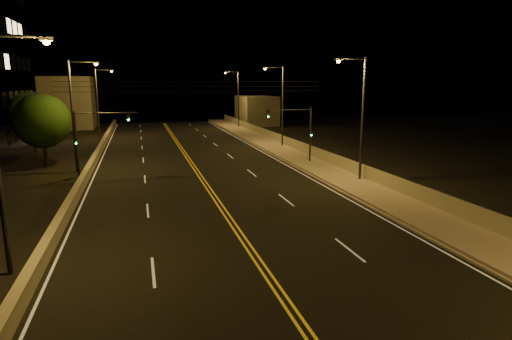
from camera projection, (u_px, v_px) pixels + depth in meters
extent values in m
cube|color=black|center=(218.00, 203.00, 27.90)|extent=(18.00, 120.00, 0.02)
cube|color=gray|center=(367.00, 190.00, 30.68)|extent=(3.60, 120.00, 0.30)
cube|color=gray|center=(343.00, 193.00, 30.21)|extent=(0.14, 120.00, 0.15)
cube|color=gray|center=(387.00, 180.00, 30.98)|extent=(0.30, 120.00, 1.00)
cube|color=gray|center=(68.00, 208.00, 25.47)|extent=(0.45, 120.00, 0.77)
cube|color=slate|center=(256.00, 110.00, 79.32)|extent=(6.00, 10.00, 5.26)
cube|color=slate|center=(69.00, 103.00, 72.36)|extent=(8.00, 8.00, 8.70)
cylinder|color=black|center=(388.00, 173.00, 30.87)|extent=(0.06, 120.00, 0.06)
cube|color=silver|center=(77.00, 213.00, 25.67)|extent=(0.12, 116.00, 0.00)
cube|color=silver|center=(339.00, 194.00, 30.13)|extent=(0.12, 116.00, 0.00)
cube|color=gold|center=(216.00, 203.00, 27.86)|extent=(0.12, 116.00, 0.00)
cube|color=gold|center=(221.00, 203.00, 27.94)|extent=(0.12, 116.00, 0.00)
cube|color=silver|center=(153.00, 272.00, 17.76)|extent=(0.12, 3.00, 0.00)
cube|color=silver|center=(148.00, 210.00, 26.26)|extent=(0.12, 3.00, 0.00)
cube|color=silver|center=(145.00, 179.00, 34.76)|extent=(0.12, 3.00, 0.00)
cube|color=silver|center=(143.00, 160.00, 43.26)|extent=(0.12, 3.00, 0.00)
cube|color=silver|center=(142.00, 147.00, 51.76)|extent=(0.12, 3.00, 0.00)
cube|color=silver|center=(141.00, 138.00, 60.26)|extent=(0.12, 3.00, 0.00)
cube|color=silver|center=(141.00, 131.00, 68.76)|extent=(0.12, 3.00, 0.00)
cube|color=silver|center=(140.00, 126.00, 77.26)|extent=(0.12, 3.00, 0.00)
cube|color=silver|center=(349.00, 250.00, 20.10)|extent=(0.12, 3.00, 0.00)
cube|color=silver|center=(286.00, 200.00, 28.60)|extent=(0.12, 3.00, 0.00)
cube|color=silver|center=(252.00, 173.00, 37.10)|extent=(0.12, 3.00, 0.00)
cube|color=silver|center=(230.00, 156.00, 45.60)|extent=(0.12, 3.00, 0.00)
cube|color=silver|center=(215.00, 144.00, 54.10)|extent=(0.12, 3.00, 0.00)
cube|color=silver|center=(205.00, 136.00, 62.60)|extent=(0.12, 3.00, 0.00)
cube|color=silver|center=(196.00, 130.00, 71.10)|extent=(0.12, 3.00, 0.00)
cube|color=silver|center=(190.00, 125.00, 79.60)|extent=(0.12, 3.00, 0.00)
cylinder|color=#2D2D33|center=(362.00, 122.00, 32.72)|extent=(0.20, 0.20, 9.59)
cylinder|color=#2D2D33|center=(352.00, 59.00, 31.50)|extent=(2.20, 0.12, 0.12)
cube|color=#2D2D33|center=(338.00, 60.00, 31.23)|extent=(0.50, 0.25, 0.14)
sphere|color=#FF9E2D|center=(338.00, 61.00, 31.25)|extent=(0.28, 0.28, 0.28)
cylinder|color=#2D2D33|center=(283.00, 108.00, 50.53)|extent=(0.20, 0.20, 9.59)
cylinder|color=#2D2D33|center=(274.00, 67.00, 49.31)|extent=(2.20, 0.12, 0.12)
cube|color=#2D2D33|center=(265.00, 68.00, 49.04)|extent=(0.50, 0.25, 0.14)
sphere|color=#FF9E2D|center=(265.00, 69.00, 49.06)|extent=(0.28, 0.28, 0.28)
cylinder|color=#2D2D33|center=(238.00, 100.00, 72.42)|extent=(0.20, 0.20, 9.59)
cylinder|color=#2D2D33|center=(232.00, 72.00, 71.20)|extent=(2.20, 0.12, 0.12)
cube|color=#2D2D33|center=(225.00, 72.00, 70.93)|extent=(0.50, 0.25, 0.14)
sphere|color=#FF9E2D|center=(225.00, 73.00, 70.95)|extent=(0.28, 0.28, 0.28)
cylinder|color=#2D2D33|center=(14.00, 36.00, 16.05)|extent=(2.20, 0.12, 0.12)
cube|color=#2D2D33|center=(46.00, 39.00, 16.35)|extent=(0.50, 0.25, 0.14)
sphere|color=#FF9E2D|center=(46.00, 41.00, 16.37)|extent=(0.28, 0.28, 0.28)
cylinder|color=#2D2D33|center=(73.00, 117.00, 36.81)|extent=(0.20, 0.20, 9.59)
cylinder|color=#2D2D33|center=(82.00, 62.00, 36.16)|extent=(2.20, 0.12, 0.12)
cube|color=#2D2D33|center=(96.00, 63.00, 36.46)|extent=(0.50, 0.25, 0.14)
sphere|color=#FF9E2D|center=(96.00, 64.00, 36.48)|extent=(0.28, 0.28, 0.28)
cylinder|color=#2D2D33|center=(97.00, 104.00, 60.14)|extent=(0.20, 0.20, 9.59)
cylinder|color=#2D2D33|center=(103.00, 70.00, 59.49)|extent=(2.20, 0.12, 0.12)
cube|color=#2D2D33|center=(112.00, 70.00, 59.79)|extent=(0.50, 0.25, 0.14)
sphere|color=#FF9E2D|center=(112.00, 71.00, 59.81)|extent=(0.28, 0.28, 0.28)
cylinder|color=#2D2D33|center=(310.00, 136.00, 40.77)|extent=(0.18, 0.18, 5.44)
cylinder|color=#2D2D33|center=(286.00, 110.00, 39.61)|extent=(5.00, 0.10, 0.10)
cube|color=black|center=(268.00, 114.00, 39.23)|extent=(0.28, 0.18, 0.80)
sphere|color=#19FF4C|center=(268.00, 117.00, 39.17)|extent=(0.14, 0.14, 0.14)
cube|color=black|center=(311.00, 133.00, 40.57)|extent=(0.22, 0.14, 0.55)
cylinder|color=#2D2D33|center=(77.00, 144.00, 35.36)|extent=(0.18, 0.18, 5.44)
cylinder|color=#2D2D33|center=(106.00, 113.00, 35.51)|extent=(5.00, 0.10, 0.10)
cube|color=black|center=(128.00, 117.00, 36.03)|extent=(0.28, 0.18, 0.80)
sphere|color=#19FF4C|center=(129.00, 120.00, 35.98)|extent=(0.14, 0.14, 0.14)
cube|color=black|center=(76.00, 141.00, 35.17)|extent=(0.22, 0.14, 0.55)
cylinder|color=black|center=(196.00, 91.00, 35.47)|extent=(22.00, 0.03, 0.03)
cylinder|color=black|center=(196.00, 87.00, 35.39)|extent=(22.00, 0.03, 0.03)
cylinder|color=black|center=(196.00, 82.00, 35.31)|extent=(22.00, 0.03, 0.03)
cylinder|color=black|center=(46.00, 154.00, 39.74)|extent=(0.36, 0.36, 2.37)
sphere|color=black|center=(42.00, 121.00, 39.12)|extent=(5.00, 5.00, 5.00)
cylinder|color=black|center=(35.00, 142.00, 48.28)|extent=(0.36, 0.36, 2.36)
sphere|color=black|center=(32.00, 114.00, 47.66)|extent=(4.99, 4.99, 4.99)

